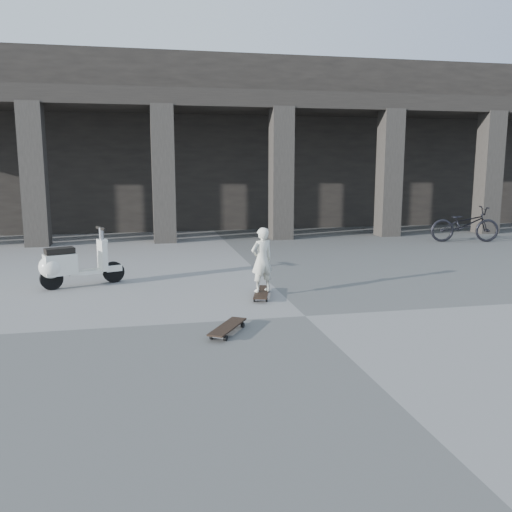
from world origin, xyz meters
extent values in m
plane|color=#52524F|center=(0.00, 0.00, 0.00)|extent=(90.00, 90.00, 0.00)
cube|color=black|center=(0.00, 14.00, 3.00)|extent=(28.00, 6.00, 6.00)
cube|color=black|center=(0.00, 9.60, 4.20)|extent=(28.00, 2.80, 0.50)
cube|color=#2B2824|center=(-5.36, 8.50, 2.00)|extent=(0.65, 0.65, 4.00)
cube|color=#2B2824|center=(-1.79, 8.50, 2.00)|extent=(0.65, 0.65, 4.00)
cube|color=#2B2824|center=(1.79, 8.50, 2.00)|extent=(0.65, 0.65, 4.00)
cube|color=#2B2824|center=(5.36, 8.50, 2.00)|extent=(0.65, 0.65, 4.00)
cube|color=#2B2824|center=(8.93, 8.50, 2.00)|extent=(0.65, 0.65, 4.00)
cube|color=black|center=(-0.40, 1.33, 0.09)|extent=(0.50, 1.02, 0.02)
cube|color=#B2B2B7|center=(-0.30, 1.66, 0.05)|extent=(0.21, 0.11, 0.03)
cube|color=#B2B2B7|center=(-0.49, 0.99, 0.05)|extent=(0.21, 0.11, 0.03)
cylinder|color=black|center=(-0.40, 1.69, 0.04)|extent=(0.05, 0.08, 0.07)
cylinder|color=black|center=(-0.20, 1.64, 0.04)|extent=(0.05, 0.08, 0.07)
cylinder|color=black|center=(-0.59, 1.02, 0.04)|extent=(0.05, 0.08, 0.07)
cylinder|color=black|center=(-0.39, 0.96, 0.04)|extent=(0.05, 0.08, 0.07)
cube|color=black|center=(-1.31, -0.60, 0.10)|extent=(0.66, 0.89, 0.02)
cube|color=#B2B2B7|center=(-1.14, -0.33, 0.05)|extent=(0.20, 0.15, 0.03)
cube|color=#B2B2B7|center=(-1.47, -0.87, 0.05)|extent=(0.20, 0.15, 0.03)
cylinder|color=black|center=(-1.23, -0.28, 0.04)|extent=(0.07, 0.09, 0.08)
cylinder|color=black|center=(-1.06, -0.38, 0.04)|extent=(0.07, 0.09, 0.08)
cylinder|color=black|center=(-1.56, -0.82, 0.04)|extent=(0.07, 0.09, 0.08)
cylinder|color=black|center=(-1.39, -0.92, 0.04)|extent=(0.07, 0.09, 0.08)
imported|color=silver|center=(-0.40, 1.33, 0.67)|extent=(0.48, 0.39, 1.14)
cylinder|color=black|center=(-3.02, 3.09, 0.21)|extent=(0.42, 0.24, 0.41)
cylinder|color=black|center=(-4.12, 2.67, 0.21)|extent=(0.42, 0.24, 0.41)
cube|color=silver|center=(-3.54, 2.89, 0.27)|extent=(0.68, 0.47, 0.07)
cube|color=silver|center=(-3.95, 2.73, 0.47)|extent=(0.65, 0.51, 0.39)
sphere|color=silver|center=(-4.12, 2.67, 0.43)|extent=(0.43, 0.43, 0.43)
cube|color=black|center=(-3.95, 2.73, 0.72)|extent=(0.58, 0.44, 0.10)
cube|color=silver|center=(-3.21, 3.01, 0.57)|extent=(0.22, 0.37, 0.60)
cube|color=silver|center=(-3.02, 3.09, 0.29)|extent=(0.34, 0.25, 0.12)
cylinder|color=#B2B2B7|center=(-3.21, 3.01, 0.95)|extent=(0.12, 0.12, 0.31)
cylinder|color=black|center=(-3.21, 3.01, 1.09)|extent=(0.24, 0.51, 0.06)
sphere|color=white|center=(-3.15, 3.04, 0.83)|extent=(0.12, 0.12, 0.12)
imported|color=black|center=(7.01, 6.72, 0.53)|extent=(2.12, 1.12, 1.06)
camera|label=1|loc=(-2.40, -7.76, 2.34)|focal=38.00mm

